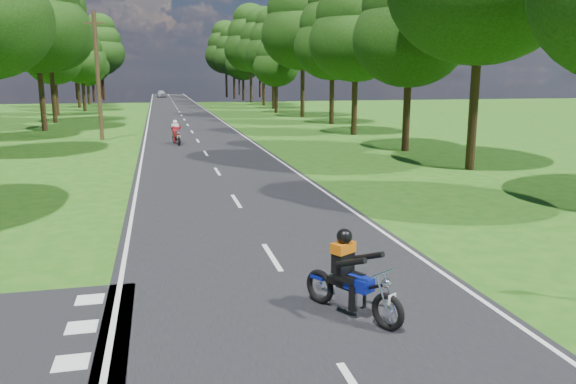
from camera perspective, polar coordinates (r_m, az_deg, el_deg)
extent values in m
plane|color=#1E5313|center=(11.15, 0.41, -9.86)|extent=(160.00, 160.00, 0.00)
cube|color=black|center=(60.27, -10.77, 7.65)|extent=(7.00, 140.00, 0.02)
cube|color=silver|center=(12.98, -1.65, -6.59)|extent=(0.12, 2.00, 0.01)
cube|color=silver|center=(18.69, -5.28, -0.91)|extent=(0.12, 2.00, 0.01)
cube|color=silver|center=(24.55, -7.19, 2.09)|extent=(0.12, 2.00, 0.01)
cube|color=silver|center=(30.46, -8.36, 3.92)|extent=(0.12, 2.00, 0.01)
cube|color=silver|center=(36.39, -9.15, 5.16)|extent=(0.12, 2.00, 0.01)
cube|color=silver|center=(42.35, -9.73, 6.05)|extent=(0.12, 2.00, 0.01)
cube|color=silver|center=(48.32, -10.16, 6.73)|extent=(0.12, 2.00, 0.01)
cube|color=silver|center=(54.29, -10.50, 7.25)|extent=(0.12, 2.00, 0.01)
cube|color=silver|center=(60.27, -10.77, 7.67)|extent=(0.12, 2.00, 0.01)
cube|color=silver|center=(66.25, -10.99, 8.01)|extent=(0.12, 2.00, 0.01)
cube|color=silver|center=(72.24, -11.18, 8.30)|extent=(0.12, 2.00, 0.01)
cube|color=silver|center=(78.23, -11.34, 8.54)|extent=(0.12, 2.00, 0.01)
cube|color=silver|center=(84.22, -11.47, 8.75)|extent=(0.12, 2.00, 0.01)
cube|color=silver|center=(90.21, -11.59, 8.93)|extent=(0.12, 2.00, 0.01)
cube|color=silver|center=(96.20, -11.70, 9.08)|extent=(0.12, 2.00, 0.01)
cube|color=silver|center=(102.19, -11.79, 9.22)|extent=(0.12, 2.00, 0.01)
cube|color=silver|center=(108.19, -11.87, 9.35)|extent=(0.12, 2.00, 0.01)
cube|color=silver|center=(114.18, -11.94, 9.46)|extent=(0.12, 2.00, 0.01)
cube|color=silver|center=(120.18, -12.01, 9.56)|extent=(0.12, 2.00, 0.01)
cube|color=silver|center=(126.17, -12.07, 9.65)|extent=(0.12, 2.00, 0.01)
cube|color=silver|center=(60.23, -13.93, 7.53)|extent=(0.10, 140.00, 0.01)
cube|color=silver|center=(60.49, -7.62, 7.78)|extent=(0.10, 140.00, 0.01)
cube|color=silver|center=(9.08, -21.16, -15.84)|extent=(0.50, 0.50, 0.01)
cube|color=silver|center=(10.15, -20.23, -12.75)|extent=(0.50, 0.50, 0.01)
cube|color=silver|center=(11.24, -19.49, -10.25)|extent=(0.50, 0.50, 0.01)
cylinder|color=black|center=(46.49, -23.68, 8.38)|extent=(0.40, 0.40, 4.32)
ellipsoid|color=#16330B|center=(46.57, -24.23, 14.91)|extent=(7.56, 7.56, 6.42)
cylinder|color=black|center=(53.94, -22.71, 8.84)|extent=(0.40, 0.40, 4.40)
ellipsoid|color=#16330B|center=(54.03, -23.18, 14.57)|extent=(7.71, 7.71, 6.55)
ellipsoid|color=#16330B|center=(54.21, -23.37, 16.83)|extent=(6.60, 6.60, 5.61)
cylinder|color=black|center=(63.73, -22.46, 8.62)|extent=(0.40, 0.40, 3.20)
ellipsoid|color=#16330B|center=(63.70, -22.74, 12.16)|extent=(5.60, 5.60, 4.76)
ellipsoid|color=#16330B|center=(63.75, -22.85, 13.56)|extent=(4.80, 4.80, 4.08)
ellipsoid|color=#16330B|center=(63.85, -22.97, 14.95)|extent=(3.60, 3.60, 3.06)
cylinder|color=black|center=(70.78, -20.01, 9.04)|extent=(0.40, 0.40, 3.22)
ellipsoid|color=#16330B|center=(70.75, -20.24, 12.24)|extent=(5.64, 5.64, 4.79)
ellipsoid|color=#16330B|center=(70.80, -20.33, 13.51)|extent=(4.83, 4.83, 4.11)
ellipsoid|color=#16330B|center=(70.88, -20.43, 14.77)|extent=(3.62, 3.62, 3.08)
cylinder|color=black|center=(78.66, -20.49, 9.35)|extent=(0.40, 0.40, 3.61)
ellipsoid|color=#16330B|center=(78.65, -20.73, 12.58)|extent=(6.31, 6.31, 5.37)
ellipsoid|color=#16330B|center=(78.72, -20.82, 13.85)|extent=(5.41, 5.41, 4.60)
ellipsoid|color=#16330B|center=(78.83, -20.92, 15.13)|extent=(4.06, 4.06, 3.45)
cylinder|color=black|center=(86.40, -19.58, 9.25)|extent=(0.40, 0.40, 2.67)
ellipsoid|color=#16330B|center=(86.35, -19.74, 11.42)|extent=(4.67, 4.67, 3.97)
ellipsoid|color=#16330B|center=(86.37, -19.80, 12.28)|extent=(4.00, 4.00, 3.40)
ellipsoid|color=#16330B|center=(86.41, -19.86, 13.14)|extent=(3.00, 3.00, 2.55)
cylinder|color=black|center=(95.52, -19.14, 9.58)|extent=(0.40, 0.40, 3.09)
ellipsoid|color=#16330B|center=(95.49, -19.29, 11.86)|extent=(5.40, 5.40, 4.59)
ellipsoid|color=#16330B|center=(95.52, -19.35, 12.76)|extent=(4.63, 4.63, 3.93)
ellipsoid|color=#16330B|center=(95.58, -19.42, 13.66)|extent=(3.47, 3.47, 2.95)
cylinder|color=black|center=(101.90, -18.25, 10.13)|extent=(0.40, 0.40, 4.48)
ellipsoid|color=#16330B|center=(101.95, -18.46, 13.22)|extent=(7.84, 7.84, 6.66)
ellipsoid|color=#16330B|center=(102.05, -18.54, 14.44)|extent=(6.72, 6.72, 5.71)
ellipsoid|color=#16330B|center=(102.20, -18.62, 15.66)|extent=(5.04, 5.04, 4.28)
cylinder|color=black|center=(110.93, -18.39, 10.10)|extent=(0.40, 0.40, 4.09)
ellipsoid|color=#16330B|center=(110.95, -18.56, 12.70)|extent=(7.16, 7.16, 6.09)
ellipsoid|color=#16330B|center=(111.03, -18.63, 13.73)|extent=(6.14, 6.14, 5.22)
ellipsoid|color=#16330B|center=(111.13, -18.70, 14.76)|extent=(4.61, 4.61, 3.92)
cylinder|color=black|center=(26.10, 18.27, 7.15)|extent=(0.40, 0.40, 4.56)
cylinder|color=black|center=(31.80, 11.93, 7.25)|extent=(0.40, 0.40, 3.49)
ellipsoid|color=#16330B|center=(31.77, 12.27, 15.00)|extent=(6.12, 6.12, 5.20)
ellipsoid|color=#16330B|center=(31.92, 12.41, 18.05)|extent=(5.24, 5.24, 4.46)
cylinder|color=black|center=(40.06, 6.75, 8.44)|extent=(0.40, 0.40, 3.69)
ellipsoid|color=#16330B|center=(40.06, 6.91, 14.94)|extent=(6.46, 6.46, 5.49)
ellipsoid|color=#16330B|center=(40.21, 6.98, 17.50)|extent=(5.54, 5.54, 4.71)
cylinder|color=black|center=(48.78, 4.47, 9.09)|extent=(0.40, 0.40, 3.74)
ellipsoid|color=#16330B|center=(48.79, 4.56, 14.51)|extent=(6.55, 6.55, 5.57)
ellipsoid|color=#16330B|center=(48.91, 4.59, 16.65)|extent=(5.62, 5.62, 4.77)
ellipsoid|color=#16330B|center=(49.10, 4.63, 18.77)|extent=(4.21, 4.21, 3.58)
cylinder|color=black|center=(56.62, 1.48, 9.94)|extent=(0.40, 0.40, 4.64)
ellipsoid|color=#16330B|center=(56.73, 1.51, 15.72)|extent=(8.12, 8.12, 6.91)
ellipsoid|color=#16330B|center=(56.93, 1.52, 18.00)|extent=(6.96, 6.96, 5.92)
cylinder|color=black|center=(63.40, -1.20, 9.35)|extent=(0.40, 0.40, 2.91)
ellipsoid|color=#16330B|center=(63.35, -1.22, 12.59)|extent=(5.09, 5.09, 4.33)
ellipsoid|color=#16330B|center=(63.39, -1.22, 13.87)|extent=(4.36, 4.36, 3.71)
ellipsoid|color=#16330B|center=(63.45, -1.23, 15.15)|extent=(3.27, 3.27, 2.78)
cylinder|color=black|center=(70.94, -1.48, 10.00)|extent=(0.40, 0.40, 3.88)
ellipsoid|color=#16330B|center=(70.96, -1.50, 13.86)|extent=(6.78, 6.78, 5.77)
ellipsoid|color=#16330B|center=(71.05, -1.51, 15.38)|extent=(5.81, 5.81, 4.94)
ellipsoid|color=#16330B|center=(71.20, -1.52, 16.90)|extent=(4.36, 4.36, 3.71)
cylinder|color=black|center=(79.32, -2.49, 10.29)|extent=(0.40, 0.40, 4.18)
ellipsoid|color=#16330B|center=(79.35, -2.53, 14.00)|extent=(7.31, 7.31, 6.21)
ellipsoid|color=#16330B|center=(79.46, -2.54, 15.47)|extent=(6.27, 6.27, 5.33)
ellipsoid|color=#16330B|center=(79.62, -2.55, 16.93)|extent=(4.70, 4.70, 4.00)
cylinder|color=black|center=(88.09, -3.77, 10.57)|extent=(0.40, 0.40, 4.63)
ellipsoid|color=#16330B|center=(88.15, -3.82, 14.27)|extent=(8.11, 8.11, 6.89)
ellipsoid|color=#16330B|center=(88.28, -3.84, 15.74)|extent=(6.95, 6.95, 5.91)
ellipsoid|color=#16330B|center=(88.47, -3.86, 17.20)|extent=(5.21, 5.21, 4.43)
cylinder|color=black|center=(95.28, -4.55, 10.26)|extent=(0.40, 0.40, 3.36)
ellipsoid|color=#16330B|center=(95.26, -4.60, 12.75)|extent=(5.88, 5.88, 5.00)
ellipsoid|color=#16330B|center=(95.31, -4.61, 13.73)|extent=(5.04, 5.04, 4.29)
ellipsoid|color=#16330B|center=(95.38, -4.63, 14.72)|extent=(3.78, 3.78, 3.21)
cylinder|color=black|center=(102.35, -5.48, 10.55)|extent=(0.40, 0.40, 4.09)
ellipsoid|color=#16330B|center=(102.37, -5.53, 13.36)|extent=(7.15, 7.15, 6.08)
ellipsoid|color=#16330B|center=(102.45, -5.56, 14.48)|extent=(6.13, 6.13, 5.21)
ellipsoid|color=#16330B|center=(102.56, -5.58, 15.59)|extent=(4.60, 4.60, 3.91)
cylinder|color=black|center=(109.98, -6.26, 10.71)|extent=(0.40, 0.40, 4.48)
ellipsoid|color=#16330B|center=(110.03, -6.33, 13.59)|extent=(7.84, 7.84, 6.66)
ellipsoid|color=#16330B|center=(110.12, -6.36, 14.72)|extent=(6.72, 6.72, 5.71)
ellipsoid|color=#16330B|center=(110.26, -6.38, 15.86)|extent=(5.04, 5.04, 4.28)
cylinder|color=black|center=(120.66, -18.81, 10.10)|extent=(0.40, 0.40, 3.84)
ellipsoid|color=#16330B|center=(120.67, -18.96, 12.34)|extent=(6.72, 6.72, 5.71)
ellipsoid|color=#16330B|center=(120.72, -19.02, 13.23)|extent=(5.76, 5.76, 4.90)
ellipsoid|color=#16330B|center=(120.81, -19.08, 14.12)|extent=(4.32, 4.32, 3.67)
cylinder|color=black|center=(123.34, -4.96, 10.77)|extent=(0.40, 0.40, 4.16)
ellipsoid|color=#16330B|center=(123.36, -5.01, 13.15)|extent=(7.28, 7.28, 6.19)
ellipsoid|color=#16330B|center=(123.42, -5.02, 14.09)|extent=(6.24, 6.24, 5.30)
ellipsoid|color=#16330B|center=(123.53, -5.04, 15.03)|extent=(4.68, 4.68, 3.98)
cylinder|color=black|center=(105.99, -20.67, 9.75)|extent=(0.40, 0.40, 3.52)
ellipsoid|color=#16330B|center=(105.98, -20.84, 12.08)|extent=(6.16, 6.16, 5.24)
ellipsoid|color=#16330B|center=(106.02, -20.91, 13.01)|extent=(5.28, 5.28, 4.49)
ellipsoid|color=#16330B|center=(106.10, -20.98, 13.93)|extent=(3.96, 3.96, 3.37)
cylinder|color=black|center=(109.83, -2.86, 10.77)|extent=(0.40, 0.40, 4.48)
ellipsoid|color=#16330B|center=(109.87, -2.89, 13.64)|extent=(7.84, 7.84, 6.66)
ellipsoid|color=#16330B|center=(109.97, -2.91, 14.78)|extent=(6.72, 6.72, 5.71)
ellipsoid|color=#16330B|center=(110.10, -2.92, 15.92)|extent=(5.04, 5.04, 4.28)
cylinder|color=#382616|center=(38.25, -18.74, 10.99)|extent=(0.26, 0.26, 8.00)
cube|color=#382616|center=(38.39, -19.07, 15.91)|extent=(1.20, 0.10, 0.10)
imported|color=silver|center=(111.79, -12.75, 9.73)|extent=(1.85, 4.13, 1.38)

